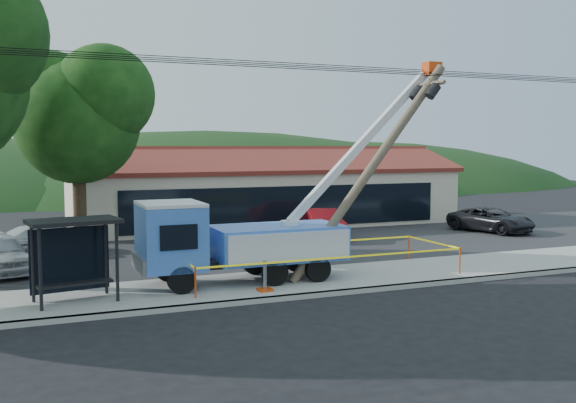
% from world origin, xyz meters
% --- Properties ---
extents(ground, '(120.00, 120.00, 0.00)m').
position_xyz_m(ground, '(0.00, 0.00, 0.00)').
color(ground, black).
rests_on(ground, ground).
extents(curb, '(60.00, 0.25, 0.15)m').
position_xyz_m(curb, '(0.00, 2.10, 0.07)').
color(curb, gray).
rests_on(curb, ground).
extents(sidewalk, '(60.00, 4.00, 0.15)m').
position_xyz_m(sidewalk, '(0.00, 4.00, 0.07)').
color(sidewalk, gray).
rests_on(sidewalk, ground).
extents(parking_lot, '(60.00, 12.00, 0.10)m').
position_xyz_m(parking_lot, '(0.00, 12.00, 0.05)').
color(parking_lot, '#28282B').
rests_on(parking_lot, ground).
extents(strip_mall, '(22.50, 8.53, 4.67)m').
position_xyz_m(strip_mall, '(4.00, 19.98, 1.88)').
color(strip_mall, beige).
rests_on(strip_mall, ground).
extents(tree_lot, '(6.30, 5.60, 8.94)m').
position_xyz_m(tree_lot, '(-7.00, 13.00, 6.21)').
color(tree_lot, '#332316').
rests_on(tree_lot, ground).
extents(hill_center, '(89.60, 64.00, 32.00)m').
position_xyz_m(hill_center, '(10.00, 55.00, 0.00)').
color(hill_center, '#153613').
rests_on(hill_center, ground).
extents(hill_east, '(72.80, 52.00, 26.00)m').
position_xyz_m(hill_east, '(30.00, 55.00, 0.00)').
color(hill_east, '#153613').
rests_on(hill_east, ground).
extents(utility_truck, '(11.10, 3.72, 7.61)m').
position_xyz_m(utility_truck, '(-2.63, 4.55, 1.62)').
color(utility_truck, black).
rests_on(utility_truck, ground).
extents(leaning_pole, '(6.06, 1.77, 7.56)m').
position_xyz_m(leaning_pole, '(2.23, 3.79, 4.22)').
color(leaning_pole, brown).
rests_on(leaning_pole, ground).
extents(bus_shelter, '(2.73, 1.93, 2.43)m').
position_xyz_m(bus_shelter, '(-7.92, 3.89, 1.93)').
color(bus_shelter, black).
rests_on(bus_shelter, ground).
extents(caution_tape, '(9.69, 3.32, 0.96)m').
position_xyz_m(caution_tape, '(0.26, 4.43, 0.86)').
color(caution_tape, '#D13E0B').
rests_on(caution_tape, ground).
extents(car_silver, '(2.61, 4.46, 1.42)m').
position_xyz_m(car_silver, '(-10.06, 9.45, 0.00)').
color(car_silver, '#B4B5BC').
rests_on(car_silver, ground).
extents(car_red, '(2.33, 4.61, 1.45)m').
position_xyz_m(car_red, '(4.51, 12.94, 0.00)').
color(car_red, maroon).
rests_on(car_red, ground).
extents(car_white, '(4.80, 3.19, 1.29)m').
position_xyz_m(car_white, '(-8.32, 12.98, 0.00)').
color(car_white, white).
rests_on(car_white, ground).
extents(car_dark, '(3.35, 5.06, 1.29)m').
position_xyz_m(car_dark, '(13.88, 11.64, 0.00)').
color(car_dark, black).
rests_on(car_dark, ground).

